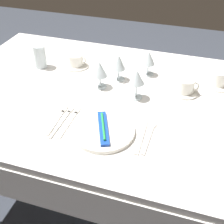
# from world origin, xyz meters

# --- Properties ---
(ground_plane) EXTENTS (6.00, 6.00, 0.00)m
(ground_plane) POSITION_xyz_m (0.00, 0.00, 0.00)
(ground_plane) COLOR #383D47
(dining_table) EXTENTS (1.80, 1.11, 0.74)m
(dining_table) POSITION_xyz_m (0.00, 0.00, 0.66)
(dining_table) COLOR white
(dining_table) RESTS_ON ground
(dinner_plate) EXTENTS (0.26, 0.26, 0.02)m
(dinner_plate) POSITION_xyz_m (0.01, -0.28, 0.75)
(dinner_plate) COLOR white
(dinner_plate) RESTS_ON dining_table
(toothbrush_package) EXTENTS (0.12, 0.21, 0.02)m
(toothbrush_package) POSITION_xyz_m (0.01, -0.28, 0.77)
(toothbrush_package) COLOR blue
(toothbrush_package) RESTS_ON dinner_plate
(fork_outer) EXTENTS (0.02, 0.22, 0.00)m
(fork_outer) POSITION_xyz_m (-0.15, -0.25, 0.74)
(fork_outer) COLOR beige
(fork_outer) RESTS_ON dining_table
(fork_inner) EXTENTS (0.02, 0.23, 0.00)m
(fork_inner) POSITION_xyz_m (-0.18, -0.26, 0.74)
(fork_inner) COLOR beige
(fork_inner) RESTS_ON dining_table
(fork_salad) EXTENTS (0.03, 0.21, 0.00)m
(fork_salad) POSITION_xyz_m (-0.21, -0.26, 0.74)
(fork_salad) COLOR beige
(fork_salad) RESTS_ON dining_table
(dinner_knife) EXTENTS (0.02, 0.23, 0.00)m
(dinner_knife) POSITION_xyz_m (0.17, -0.26, 0.74)
(dinner_knife) COLOR beige
(dinner_knife) RESTS_ON dining_table
(spoon_soup) EXTENTS (0.03, 0.21, 0.01)m
(spoon_soup) POSITION_xyz_m (0.20, -0.23, 0.74)
(spoon_soup) COLOR beige
(spoon_soup) RESTS_ON dining_table
(saucer_left) EXTENTS (0.13, 0.13, 0.01)m
(saucer_left) POSITION_xyz_m (0.46, 0.24, 0.74)
(saucer_left) COLOR white
(saucer_left) RESTS_ON dining_table
(coffee_cup_left) EXTENTS (0.10, 0.08, 0.07)m
(coffee_cup_left) POSITION_xyz_m (0.46, 0.24, 0.79)
(coffee_cup_left) COLOR white
(coffee_cup_left) RESTS_ON saucer_left
(saucer_right) EXTENTS (0.14, 0.14, 0.01)m
(saucer_right) POSITION_xyz_m (0.30, 0.13, 0.74)
(saucer_right) COLOR white
(saucer_right) RESTS_ON dining_table
(coffee_cup_right) EXTENTS (0.11, 0.09, 0.07)m
(coffee_cup_right) POSITION_xyz_m (0.30, 0.13, 0.78)
(coffee_cup_right) COLOR white
(coffee_cup_right) RESTS_ON saucer_right
(saucer_far) EXTENTS (0.14, 0.14, 0.01)m
(saucer_far) POSITION_xyz_m (-0.32, 0.22, 0.74)
(saucer_far) COLOR white
(saucer_far) RESTS_ON dining_table
(coffee_cup_far) EXTENTS (0.11, 0.08, 0.06)m
(coffee_cup_far) POSITION_xyz_m (-0.32, 0.22, 0.78)
(coffee_cup_far) COLOR white
(coffee_cup_far) RESTS_ON saucer_far
(wine_glass_centre) EXTENTS (0.07, 0.07, 0.15)m
(wine_glass_centre) POSITION_xyz_m (0.08, 0.01, 0.85)
(wine_glass_centre) COLOR silver
(wine_glass_centre) RESTS_ON dining_table
(wine_glass_left) EXTENTS (0.07, 0.07, 0.14)m
(wine_glass_left) POSITION_xyz_m (0.09, 0.25, 0.83)
(wine_glass_left) COLOR silver
(wine_glass_left) RESTS_ON dining_table
(wine_glass_right) EXTENTS (0.08, 0.08, 0.14)m
(wine_glass_right) POSITION_xyz_m (-0.12, 0.05, 0.84)
(wine_glass_right) COLOR silver
(wine_glass_right) RESTS_ON dining_table
(wine_glass_far) EXTENTS (0.07, 0.07, 0.14)m
(wine_glass_far) POSITION_xyz_m (-0.05, 0.15, 0.84)
(wine_glass_far) COLOR silver
(wine_glass_far) RESTS_ON dining_table
(drink_tumbler) EXTENTS (0.07, 0.07, 0.13)m
(drink_tumbler) POSITION_xyz_m (-0.51, 0.15, 0.80)
(drink_tumbler) COLOR silver
(drink_tumbler) RESTS_ON dining_table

